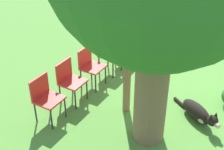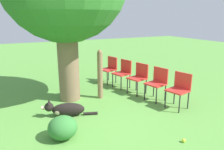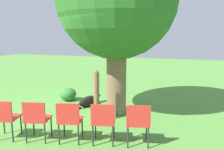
{
  "view_description": "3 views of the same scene",
  "coord_description": "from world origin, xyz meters",
  "px_view_note": "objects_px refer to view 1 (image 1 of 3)",
  "views": [
    {
      "loc": [
        -2.54,
        4.34,
        3.64
      ],
      "look_at": [
        1.05,
        0.69,
        0.5
      ],
      "focal_mm": 50.0,
      "sensor_mm": 36.0,
      "label": 1
    },
    {
      "loc": [
        -1.6,
        -4.23,
        2.11
      ],
      "look_at": [
        0.85,
        0.72,
        0.62
      ],
      "focal_mm": 35.0,
      "sensor_mm": 36.0,
      "label": 2
    },
    {
      "loc": [
        5.26,
        2.71,
        2.09
      ],
      "look_at": [
        -0.06,
        1.01,
        1.07
      ],
      "focal_mm": 35.0,
      "sensor_mm": 36.0,
      "label": 3
    }
  ],
  "objects_px": {
    "red_chair_3": "(69,79)",
    "red_chair_4": "(45,96)",
    "red_chair_1": "(107,52)",
    "fence_post": "(127,81)",
    "red_chair_2": "(90,64)",
    "dog": "(199,113)",
    "red_chair_0": "(123,41)",
    "tennis_ball": "(184,55)"
  },
  "relations": [
    {
      "from": "red_chair_3",
      "to": "red_chair_4",
      "type": "height_order",
      "value": "same"
    },
    {
      "from": "red_chair_4",
      "to": "red_chair_1",
      "type": "bearing_deg",
      "value": 88.52
    },
    {
      "from": "fence_post",
      "to": "red_chair_2",
      "type": "xyz_separation_m",
      "value": [
        1.13,
        -0.12,
        -0.16
      ]
    },
    {
      "from": "red_chair_3",
      "to": "red_chair_4",
      "type": "distance_m",
      "value": 0.66
    },
    {
      "from": "red_chair_3",
      "to": "red_chair_4",
      "type": "bearing_deg",
      "value": -91.48
    },
    {
      "from": "dog",
      "to": "red_chair_1",
      "type": "bearing_deg",
      "value": -162.62
    },
    {
      "from": "red_chair_0",
      "to": "red_chair_3",
      "type": "relative_size",
      "value": 1.0
    },
    {
      "from": "red_chair_0",
      "to": "red_chair_2",
      "type": "xyz_separation_m",
      "value": [
        -0.29,
        1.29,
        0.0
      ]
    },
    {
      "from": "fence_post",
      "to": "tennis_ball",
      "type": "xyz_separation_m",
      "value": [
        0.44,
        -2.61,
        -0.62
      ]
    },
    {
      "from": "red_chair_1",
      "to": "red_chair_2",
      "type": "distance_m",
      "value": 0.66
    },
    {
      "from": "red_chair_4",
      "to": "fence_post",
      "type": "bearing_deg",
      "value": 40.46
    },
    {
      "from": "dog",
      "to": "red_chair_1",
      "type": "distance_m",
      "value": 2.42
    },
    {
      "from": "red_chair_4",
      "to": "tennis_ball",
      "type": "bearing_deg",
      "value": 70.01
    },
    {
      "from": "fence_post",
      "to": "red_chair_3",
      "type": "relative_size",
      "value": 1.54
    },
    {
      "from": "red_chair_3",
      "to": "tennis_ball",
      "type": "xyz_separation_m",
      "value": [
        -0.55,
        -3.14,
        -0.46
      ]
    },
    {
      "from": "red_chair_0",
      "to": "tennis_ball",
      "type": "distance_m",
      "value": 1.61
    },
    {
      "from": "red_chair_0",
      "to": "red_chair_4",
      "type": "xyz_separation_m",
      "value": [
        -0.57,
        2.59,
        0.0
      ]
    },
    {
      "from": "dog",
      "to": "red_chair_3",
      "type": "relative_size",
      "value": 1.37
    },
    {
      "from": "fence_post",
      "to": "dog",
      "type": "bearing_deg",
      "value": -148.54
    },
    {
      "from": "dog",
      "to": "tennis_ball",
      "type": "xyz_separation_m",
      "value": [
        1.56,
        -1.92,
        -0.12
      ]
    },
    {
      "from": "fence_post",
      "to": "tennis_ball",
      "type": "relative_size",
      "value": 18.97
    },
    {
      "from": "fence_post",
      "to": "red_chair_2",
      "type": "height_order",
      "value": "fence_post"
    },
    {
      "from": "fence_post",
      "to": "red_chair_1",
      "type": "distance_m",
      "value": 1.49
    },
    {
      "from": "red_chair_1",
      "to": "red_chair_4",
      "type": "xyz_separation_m",
      "value": [
        -0.43,
        1.94,
        0.0
      ]
    },
    {
      "from": "red_chair_0",
      "to": "red_chair_1",
      "type": "bearing_deg",
      "value": -91.48
    },
    {
      "from": "tennis_ball",
      "to": "red_chair_2",
      "type": "bearing_deg",
      "value": 74.55
    },
    {
      "from": "tennis_ball",
      "to": "dog",
      "type": "bearing_deg",
      "value": 129.18
    },
    {
      "from": "red_chair_4",
      "to": "red_chair_3",
      "type": "bearing_deg",
      "value": 88.52
    },
    {
      "from": "red_chair_0",
      "to": "red_chair_1",
      "type": "distance_m",
      "value": 0.66
    },
    {
      "from": "fence_post",
      "to": "red_chair_3",
      "type": "distance_m",
      "value": 1.13
    },
    {
      "from": "dog",
      "to": "red_chair_2",
      "type": "bearing_deg",
      "value": -146.58
    },
    {
      "from": "red_chair_4",
      "to": "tennis_ball",
      "type": "xyz_separation_m",
      "value": [
        -0.4,
        -3.78,
        -0.46
      ]
    },
    {
      "from": "red_chair_1",
      "to": "red_chair_4",
      "type": "relative_size",
      "value": 1.0
    },
    {
      "from": "red_chair_3",
      "to": "tennis_ball",
      "type": "distance_m",
      "value": 3.22
    },
    {
      "from": "tennis_ball",
      "to": "red_chair_3",
      "type": "bearing_deg",
      "value": 80.13
    },
    {
      "from": "dog",
      "to": "red_chair_4",
      "type": "bearing_deg",
      "value": -117.33
    },
    {
      "from": "dog",
      "to": "fence_post",
      "type": "relative_size",
      "value": 0.89
    },
    {
      "from": "red_chair_0",
      "to": "red_chair_2",
      "type": "bearing_deg",
      "value": -91.48
    },
    {
      "from": "red_chair_1",
      "to": "red_chair_3",
      "type": "bearing_deg",
      "value": -91.48
    },
    {
      "from": "red_chair_1",
      "to": "red_chair_2",
      "type": "xyz_separation_m",
      "value": [
        -0.14,
        0.65,
        0.0
      ]
    },
    {
      "from": "fence_post",
      "to": "red_chair_0",
      "type": "distance_m",
      "value": 2.0
    },
    {
      "from": "dog",
      "to": "tennis_ball",
      "type": "distance_m",
      "value": 2.48
    }
  ]
}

